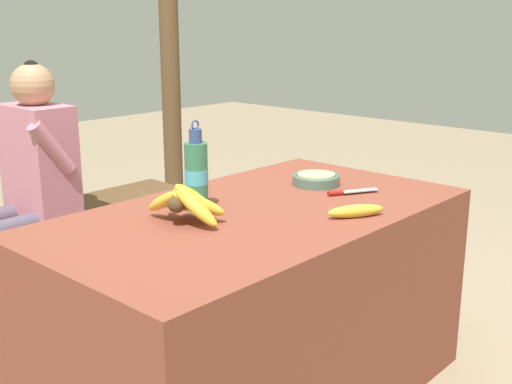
# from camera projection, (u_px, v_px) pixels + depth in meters

# --- Properties ---
(market_counter) EXTENTS (1.44, 0.80, 0.69)m
(market_counter) POSITION_uv_depth(u_px,v_px,m) (256.00, 307.00, 2.16)
(market_counter) COLOR brown
(market_counter) RESTS_ON ground_plane
(banana_bunch_ripe) EXTENTS (0.18, 0.29, 0.14)m
(banana_bunch_ripe) POSITION_uv_depth(u_px,v_px,m) (187.00, 202.00, 1.92)
(banana_bunch_ripe) COLOR #4C381E
(banana_bunch_ripe) RESTS_ON market_counter
(serving_bowl) EXTENTS (0.18, 0.18, 0.04)m
(serving_bowl) POSITION_uv_depth(u_px,v_px,m) (316.00, 179.00, 2.39)
(serving_bowl) COLOR #4C6B5B
(serving_bowl) RESTS_ON market_counter
(water_bottle) EXTENTS (0.08, 0.08, 0.29)m
(water_bottle) POSITION_uv_depth(u_px,v_px,m) (196.00, 174.00, 2.05)
(water_bottle) COLOR #337556
(water_bottle) RESTS_ON market_counter
(loose_banana_front) EXTENTS (0.18, 0.13, 0.04)m
(loose_banana_front) POSITION_uv_depth(u_px,v_px,m) (356.00, 211.00, 1.99)
(loose_banana_front) COLOR gold
(loose_banana_front) RESTS_ON market_counter
(knife) EXTENTS (0.18, 0.11, 0.02)m
(knife) POSITION_uv_depth(u_px,v_px,m) (346.00, 192.00, 2.25)
(knife) COLOR #BCBCC1
(knife) RESTS_ON market_counter
(wooden_bench) EXTENTS (1.69, 0.32, 0.43)m
(wooden_bench) POSITION_uv_depth(u_px,v_px,m) (24.00, 232.00, 2.87)
(wooden_bench) COLOR brown
(wooden_bench) RESTS_ON ground_plane
(seated_vendor) EXTENTS (0.41, 0.39, 1.12)m
(seated_vendor) POSITION_uv_depth(u_px,v_px,m) (31.00, 171.00, 2.80)
(seated_vendor) COLOR #564C60
(seated_vendor) RESTS_ON ground_plane
(support_post_far) EXTENTS (0.11, 0.11, 2.73)m
(support_post_far) POSITION_uv_depth(u_px,v_px,m) (168.00, 5.00, 3.76)
(support_post_far) COLOR brown
(support_post_far) RESTS_ON ground_plane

